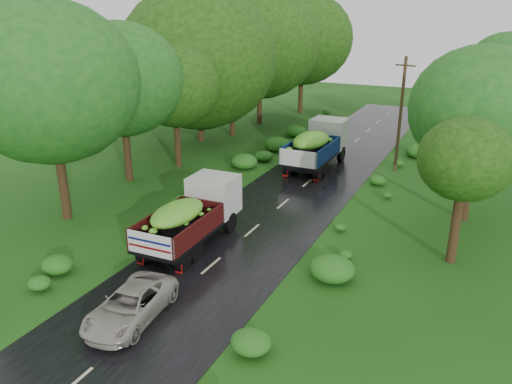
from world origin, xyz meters
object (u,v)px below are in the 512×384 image
Objects in this scene: truck_far at (319,143)px; utility_pole at (400,114)px; car at (131,305)px; truck_near at (194,212)px.

utility_pole reaches higher than truck_far.
car is (0.01, -20.29, -1.08)m from truck_far.
car is (1.31, -6.32, -0.93)m from truck_near.
truck_near is at bearing -94.29° from truck_far.
utility_pole is (5.07, 21.59, 3.31)m from car.
truck_far is 5.70m from utility_pole.
truck_far is 1.72× the size of car.
utility_pole reaches higher than car.
truck_far is at bearing 83.86° from car.
car is at bearing -88.02° from utility_pole.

